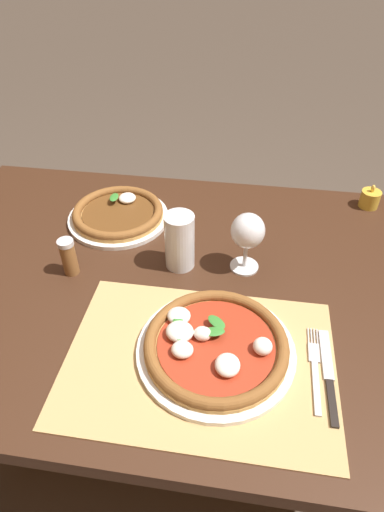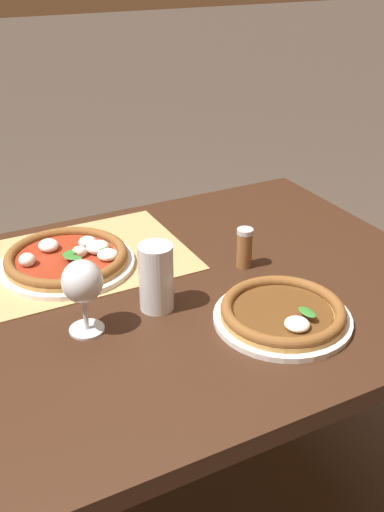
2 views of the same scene
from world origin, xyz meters
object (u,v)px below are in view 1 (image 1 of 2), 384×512
(votive_candle, at_px, (370,199))
(pepper_shaker, at_px, (69,257))
(pint_glass, at_px, (180,242))
(knife, at_px, (329,374))
(pizza_near, at_px, (215,346))
(fork, at_px, (315,368))
(wine_glass, at_px, (248,233))
(pizza_far, at_px, (118,214))

(votive_candle, xyz_separation_m, pepper_shaker, (-0.76, -0.40, 0.03))
(pint_glass, bearing_deg, knife, -39.63)
(pint_glass, bearing_deg, pizza_near, -65.93)
(fork, distance_m, knife, 0.03)
(wine_glass, relative_size, knife, 0.72)
(pizza_far, bearing_deg, fork, -39.91)
(pizza_far, bearing_deg, knife, -39.31)
(pizza_near, distance_m, pepper_shaker, 0.42)
(pizza_far, relative_size, pepper_shaker, 2.89)
(pizza_near, distance_m, fork, 0.20)
(votive_candle, bearing_deg, pizza_far, -166.26)
(wine_glass, bearing_deg, pint_glass, -175.47)
(pizza_near, distance_m, knife, 0.22)
(knife, bearing_deg, votive_candle, 74.62)
(pizza_near, height_order, wine_glass, wine_glass)
(pizza_near, height_order, votive_candle, votive_candle)
(wine_glass, distance_m, pint_glass, 0.16)
(votive_candle, height_order, pepper_shaker, pepper_shaker)
(pizza_near, xyz_separation_m, pizza_far, (-0.32, 0.42, -0.00))
(pizza_far, xyz_separation_m, knife, (0.54, -0.44, -0.01))
(fork, bearing_deg, pepper_shaker, 160.66)
(pint_glass, relative_size, votive_candle, 2.01)
(pizza_near, relative_size, pint_glass, 2.19)
(pint_glass, relative_size, pepper_shaker, 1.49)
(wine_glass, relative_size, votive_candle, 2.15)
(pint_glass, bearing_deg, wine_glass, 4.53)
(knife, height_order, pepper_shaker, pepper_shaker)
(pint_glass, xyz_separation_m, votive_candle, (0.50, 0.34, -0.05))
(knife, xyz_separation_m, pepper_shaker, (-0.59, 0.21, 0.04))
(pizza_far, xyz_separation_m, wine_glass, (0.36, -0.15, 0.09))
(pint_glass, relative_size, knife, 0.67)
(pint_glass, height_order, pepper_shaker, pint_glass)
(wine_glass, bearing_deg, pizza_near, -99.35)
(fork, height_order, knife, knife)
(pizza_far, bearing_deg, wine_glass, -22.68)
(pizza_near, xyz_separation_m, pint_glass, (-0.11, 0.26, 0.05))
(knife, bearing_deg, pizza_near, 174.29)
(pizza_near, height_order, pizza_far, pizza_near)
(pint_glass, distance_m, votive_candle, 0.61)
(pizza_near, bearing_deg, pizza_far, 127.19)
(pizza_far, relative_size, wine_glass, 1.81)
(fork, height_order, votive_candle, votive_candle)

